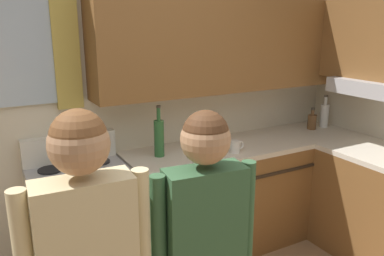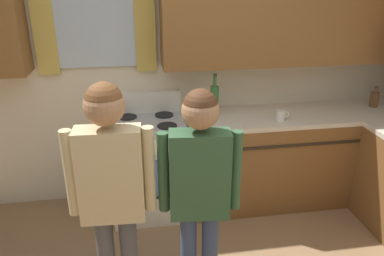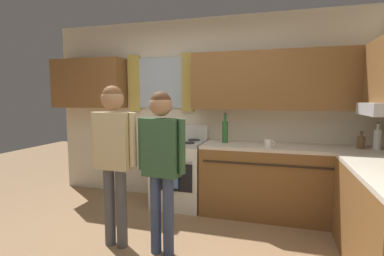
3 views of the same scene
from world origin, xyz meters
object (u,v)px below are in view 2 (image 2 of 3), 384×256
stove_oven (149,165)px  mug_ceramic_white (281,115)px  adult_left (111,184)px  bottle_squat_brown (374,99)px  adult_in_plaid (200,184)px  bottle_wine_green (214,100)px

stove_oven → mug_ceramic_white: stove_oven is taller
mug_ceramic_white → adult_left: adult_left is taller
bottle_squat_brown → adult_left: (-2.48, -1.29, 0.03)m
adult_in_plaid → mug_ceramic_white: bearing=49.5°
adult_in_plaid → bottle_squat_brown: bearing=33.5°
mug_ceramic_white → adult_in_plaid: bearing=-130.5°
stove_oven → bottle_squat_brown: bearing=1.5°
stove_oven → adult_left: bearing=-101.7°
adult_in_plaid → adult_left: bearing=178.6°
bottle_squat_brown → mug_ceramic_white: size_ratio=1.63×
bottle_wine_green → bottle_squat_brown: 1.60m
bottle_squat_brown → adult_left: adult_left is taller
bottle_wine_green → adult_in_plaid: bearing=-106.0°
mug_ceramic_white → adult_in_plaid: size_ratio=0.08×
bottle_wine_green → bottle_squat_brown: size_ratio=1.92×
bottle_wine_green → mug_ceramic_white: bearing=-20.5°
stove_oven → adult_in_plaid: bearing=-78.8°
bottle_wine_green → adult_left: adult_left is taller
stove_oven → bottle_squat_brown: bottle_squat_brown is taller
adult_left → adult_in_plaid: (0.51, -0.01, -0.04)m
stove_oven → bottle_squat_brown: (2.22, 0.06, 0.51)m
stove_oven → mug_ceramic_white: 1.28m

